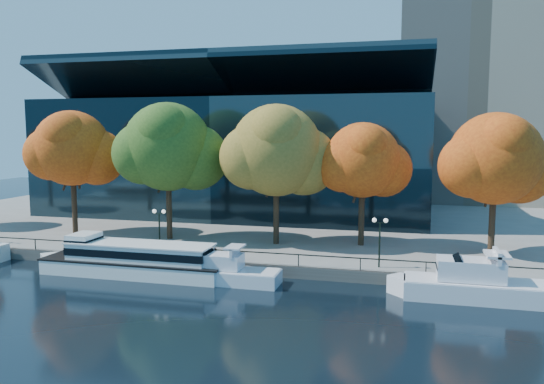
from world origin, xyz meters
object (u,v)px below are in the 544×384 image
(tree_3, at_px, (278,152))
(tree_5, at_px, (497,161))
(cruiser_near, at_px, (217,271))
(tree_2, at_px, (169,149))
(tree_4, at_px, (364,162))
(cruiser_far, at_px, (470,283))
(lamp_2, at_px, (380,231))
(tour_boat, at_px, (130,258))
(tree_1, at_px, (73,150))
(lamp_1, at_px, (159,221))

(tree_3, relative_size, tree_5, 1.08)
(cruiser_near, height_order, tree_2, tree_2)
(tree_4, bearing_deg, cruiser_far, -54.12)
(tree_5, height_order, lamp_2, tree_5)
(tree_3, bearing_deg, cruiser_far, -32.09)
(tour_boat, height_order, cruiser_far, cruiser_far)
(tree_2, height_order, lamp_2, tree_2)
(tree_3, bearing_deg, tree_5, 0.51)
(tree_1, xyz_separation_m, tree_4, (30.57, 1.33, -0.92))
(cruiser_near, relative_size, tree_2, 0.75)
(cruiser_near, distance_m, tree_5, 26.01)
(lamp_1, xyz_separation_m, lamp_2, (19.35, 0.00, 0.00))
(tree_1, height_order, lamp_2, tree_1)
(cruiser_near, xyz_separation_m, tree_5, (22.05, 10.90, 8.46))
(cruiser_far, bearing_deg, tree_1, 164.98)
(tree_2, xyz_separation_m, tree_3, (11.18, 0.32, -0.27))
(cruiser_near, distance_m, tree_4, 17.97)
(tree_4, xyz_separation_m, tree_5, (11.58, -1.22, 0.33))
(cruiser_near, bearing_deg, lamp_1, 149.90)
(cruiser_far, xyz_separation_m, lamp_2, (-6.56, 3.69, 2.80))
(cruiser_far, distance_m, lamp_1, 26.32)
(lamp_2, bearing_deg, cruiser_far, -29.37)
(tree_1, distance_m, tree_3, 22.49)
(cruiser_far, bearing_deg, tree_4, 125.88)
(cruiser_near, height_order, tree_5, tree_5)
(tree_5, distance_m, lamp_2, 13.00)
(cruiser_near, height_order, tree_3, tree_3)
(tree_2, distance_m, tree_3, 11.19)
(tree_5, height_order, lamp_1, tree_5)
(tree_2, bearing_deg, tree_1, 178.06)
(tree_5, bearing_deg, lamp_1, -166.56)
(cruiser_near, xyz_separation_m, cruiser_far, (19.02, 0.30, 0.25))
(tree_2, bearing_deg, lamp_1, -73.46)
(cruiser_far, xyz_separation_m, tree_1, (-39.12, 10.50, 8.80))
(lamp_1, distance_m, lamp_2, 19.35)
(cruiser_far, xyz_separation_m, tree_2, (-27.81, 10.11, 9.04))
(tour_boat, height_order, tree_1, tree_1)
(tree_4, bearing_deg, lamp_1, -154.88)
(tree_2, bearing_deg, tour_boat, -84.54)
(tree_1, bearing_deg, lamp_1, -27.23)
(tree_2, bearing_deg, cruiser_far, -19.98)
(lamp_1, bearing_deg, cruiser_near, -30.10)
(tour_boat, xyz_separation_m, lamp_1, (0.94, 3.66, 2.58))
(cruiser_near, height_order, tree_4, tree_4)
(tour_boat, relative_size, cruiser_near, 1.68)
(cruiser_far, xyz_separation_m, tree_4, (-8.55, 11.83, 7.89))
(cruiser_near, relative_size, tree_5, 0.82)
(tree_2, xyz_separation_m, tree_5, (30.84, 0.49, -0.82))
(tree_1, distance_m, lamp_1, 16.03)
(lamp_1, bearing_deg, tree_2, 106.54)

